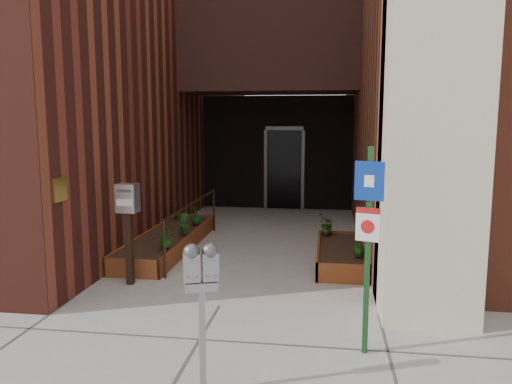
% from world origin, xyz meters
% --- Properties ---
extents(ground, '(80.00, 80.00, 0.00)m').
position_xyz_m(ground, '(0.00, 0.00, 0.00)').
color(ground, '#9E9991').
rests_on(ground, ground).
extents(architecture, '(20.00, 14.60, 10.00)m').
position_xyz_m(architecture, '(-0.18, 6.89, 4.98)').
color(architecture, maroon).
rests_on(architecture, ground).
extents(planter_left, '(0.90, 3.60, 0.30)m').
position_xyz_m(planter_left, '(-1.55, 2.70, 0.13)').
color(planter_left, brown).
rests_on(planter_left, ground).
extents(planter_right, '(0.80, 2.20, 0.30)m').
position_xyz_m(planter_right, '(1.60, 2.20, 0.13)').
color(planter_right, brown).
rests_on(planter_right, ground).
extents(handrail, '(0.04, 3.34, 0.90)m').
position_xyz_m(handrail, '(-1.05, 2.65, 0.75)').
color(handrail, black).
rests_on(handrail, ground).
extents(parking_meter, '(0.31, 0.20, 1.34)m').
position_xyz_m(parking_meter, '(0.30, -2.02, 1.04)').
color(parking_meter, gray).
rests_on(parking_meter, ground).
extents(sign_post, '(0.28, 0.11, 2.12)m').
position_xyz_m(sign_post, '(1.75, -1.06, 1.30)').
color(sign_post, '#153C19').
rests_on(sign_post, ground).
extents(payment_dropbox, '(0.30, 0.24, 1.47)m').
position_xyz_m(payment_dropbox, '(-1.47, 0.68, 1.06)').
color(payment_dropbox, black).
rests_on(payment_dropbox, ground).
extents(shrub_left_a, '(0.40, 0.40, 0.35)m').
position_xyz_m(shrub_left_a, '(-1.25, 1.69, 0.47)').
color(shrub_left_a, '#1E5D1A').
rests_on(shrub_left_a, planter_left).
extents(shrub_left_b, '(0.29, 0.29, 0.38)m').
position_xyz_m(shrub_left_b, '(-1.25, 2.70, 0.49)').
color(shrub_left_b, '#1B5819').
rests_on(shrub_left_b, planter_left).
extents(shrub_left_c, '(0.25, 0.25, 0.37)m').
position_xyz_m(shrub_left_c, '(-1.25, 3.55, 0.49)').
color(shrub_left_c, '#164F16').
rests_on(shrub_left_c, planter_left).
extents(shrub_left_d, '(0.23, 0.23, 0.36)m').
position_xyz_m(shrub_left_d, '(-1.82, 4.06, 0.48)').
color(shrub_left_d, '#1C5217').
rests_on(shrub_left_d, planter_left).
extents(shrub_right_a, '(0.21, 0.21, 0.31)m').
position_xyz_m(shrub_right_a, '(1.85, 1.61, 0.46)').
color(shrub_right_a, '#1C5418').
rests_on(shrub_right_a, planter_right).
extents(shrub_right_b, '(0.26, 0.26, 0.35)m').
position_xyz_m(shrub_right_b, '(1.35, 2.93, 0.47)').
color(shrub_right_b, '#29621C').
rests_on(shrub_right_b, planter_right).
extents(shrub_right_c, '(0.39, 0.39, 0.35)m').
position_xyz_m(shrub_right_c, '(1.35, 3.10, 0.48)').
color(shrub_right_c, '#285919').
rests_on(shrub_right_c, planter_right).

